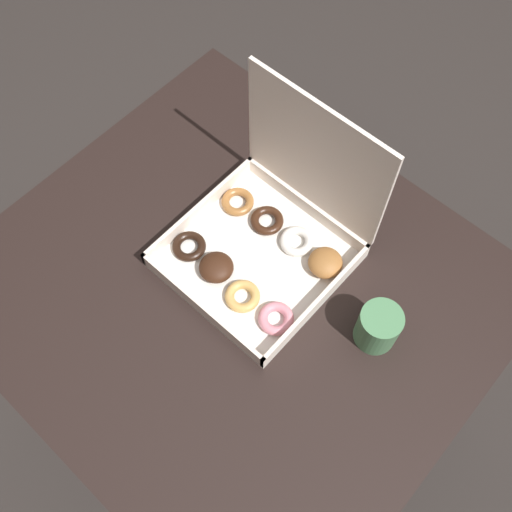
% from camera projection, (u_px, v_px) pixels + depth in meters
% --- Properties ---
extents(ground_plane, '(8.00, 8.00, 0.00)m').
position_uv_depth(ground_plane, '(243.00, 390.00, 1.86)').
color(ground_plane, '#2D2826').
extents(dining_table, '(0.96, 0.87, 0.78)m').
position_uv_depth(dining_table, '(237.00, 311.00, 1.28)').
color(dining_table, black).
rests_on(dining_table, ground_plane).
extents(donut_box, '(0.32, 0.32, 0.32)m').
position_uv_depth(donut_box, '(273.00, 231.00, 1.16)').
color(donut_box, silver).
rests_on(donut_box, dining_table).
extents(coffee_mug, '(0.08, 0.08, 0.09)m').
position_uv_depth(coffee_mug, '(378.00, 327.00, 1.08)').
color(coffee_mug, '#4C8456').
rests_on(coffee_mug, dining_table).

